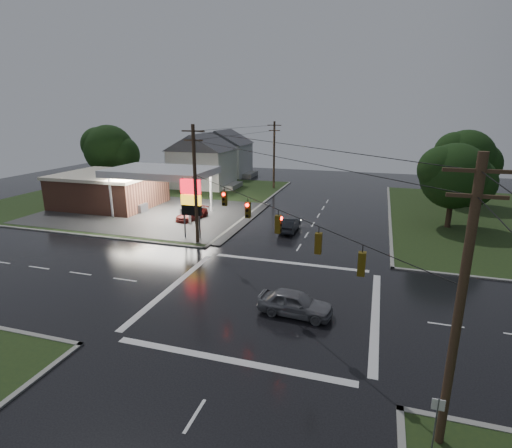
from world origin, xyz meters
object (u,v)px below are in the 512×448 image
(utility_pole_se, at_px, (460,307))
(pylon_sign, at_px, (191,199))
(tree_ne_near, at_px, (456,176))
(car_north, at_px, (289,225))
(utility_pole_n, at_px, (274,154))
(gas_station, at_px, (116,188))
(utility_pole_nw, at_px, (195,183))
(house_far, at_px, (224,152))
(tree_ne_far, at_px, (467,158))
(tree_nw_behind, at_px, (110,150))
(car_pump, at_px, (192,214))
(house_near, at_px, (202,160))
(car_crossing, at_px, (295,303))

(utility_pole_se, bearing_deg, pylon_sign, 135.00)
(tree_ne_near, xyz_separation_m, car_north, (-16.10, -6.27, -4.84))
(utility_pole_n, bearing_deg, pylon_sign, -92.08)
(gas_station, height_order, utility_pole_n, utility_pole_n)
(utility_pole_nw, xyz_separation_m, car_north, (7.54, 6.22, -5.00))
(house_far, relative_size, tree_ne_near, 1.23)
(tree_ne_far, height_order, car_north, tree_ne_far)
(pylon_sign, distance_m, house_far, 39.21)
(tree_nw_behind, xyz_separation_m, car_pump, (20.17, -13.12, -5.53))
(gas_station, bearing_deg, car_north, -9.52)
(pylon_sign, height_order, tree_ne_near, tree_ne_near)
(utility_pole_n, xyz_separation_m, car_pump, (-4.17, -21.12, -4.82))
(house_near, bearing_deg, gas_station, -106.17)
(gas_station, xyz_separation_m, pylon_sign, (15.18, -9.20, 1.46))
(house_near, distance_m, tree_ne_far, 38.19)
(house_far, xyz_separation_m, tree_ne_near, (36.09, -26.01, 1.16))
(utility_pole_nw, xyz_separation_m, tree_nw_behind, (-24.34, 20.49, 0.46))
(house_near, bearing_deg, pylon_sign, -67.72)
(utility_pole_nw, height_order, car_pump, utility_pole_nw)
(utility_pole_nw, height_order, house_far, utility_pole_nw)
(tree_ne_far, bearing_deg, tree_nw_behind, -175.51)
(gas_station, relative_size, tree_ne_near, 2.92)
(gas_station, bearing_deg, utility_pole_se, -39.70)
(house_near, xyz_separation_m, tree_ne_near, (35.09, -14.01, 1.16))
(utility_pole_n, xyz_separation_m, house_far, (-12.45, 10.00, -1.06))
(utility_pole_nw, relative_size, car_pump, 2.47)
(pylon_sign, distance_m, utility_pole_nw, 2.22)
(car_north, bearing_deg, tree_ne_near, -157.69)
(utility_pole_nw, distance_m, utility_pole_se, 26.87)
(pylon_sign, distance_m, car_pump, 7.88)
(car_crossing, bearing_deg, utility_pole_nw, 51.62)
(pylon_sign, xyz_separation_m, car_crossing, (12.73, -11.92, -3.23))
(house_far, bearing_deg, car_north, -58.22)
(house_near, xyz_separation_m, tree_nw_behind, (-12.89, -6.01, 1.77))
(utility_pole_n, height_order, tree_ne_far, utility_pole_n)
(pylon_sign, height_order, utility_pole_se, utility_pole_se)
(tree_nw_behind, distance_m, car_pump, 24.69)
(gas_station, xyz_separation_m, car_pump, (12.00, -2.82, -1.90))
(utility_pole_n, relative_size, tree_ne_far, 1.07)
(car_crossing, bearing_deg, tree_nw_behind, 53.52)
(house_near, bearing_deg, house_far, 94.76)
(house_near, relative_size, car_pump, 2.48)
(tree_ne_near, xyz_separation_m, car_pump, (-27.81, -5.12, -4.91))
(tree_nw_behind, relative_size, tree_ne_near, 1.11)
(house_near, height_order, house_far, same)
(house_far, height_order, tree_ne_near, tree_ne_near)
(house_far, relative_size, tree_ne_far, 1.13)
(utility_pole_nw, bearing_deg, utility_pole_se, -45.00)
(car_north, bearing_deg, house_near, -45.85)
(utility_pole_se, height_order, tree_nw_behind, utility_pole_se)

